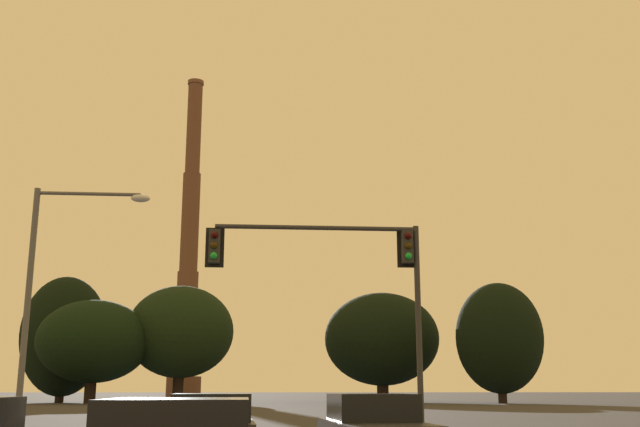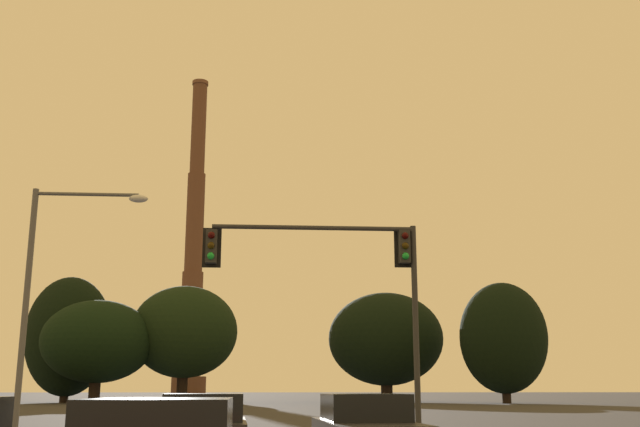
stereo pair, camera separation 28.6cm
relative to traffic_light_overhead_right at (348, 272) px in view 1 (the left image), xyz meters
The scene contains 8 objects.
traffic_light_overhead_right is the anchor object (origin of this frame).
street_lamp 9.69m from the traffic_light_overhead_right, 168.55° to the left, with size 3.81×0.36×8.03m.
smokestack 117.53m from the traffic_light_overhead_right, 97.96° to the left, with size 6.15×6.15×59.98m.
treeline_far_right 63.70m from the traffic_light_overhead_right, 100.47° to the left, with size 11.85×10.66×12.84m.
treeline_center_left 60.67m from the traffic_light_overhead_right, 67.87° to the left, with size 9.30×8.37×12.68m.
treeline_center_right 68.73m from the traffic_light_overhead_right, 111.03° to the left, with size 9.53×8.58×13.97m.
treeline_right_mid 66.14m from the traffic_light_overhead_right, 79.90° to the left, with size 13.44×12.09×12.59m.
treeline_left_mid 63.39m from the traffic_light_overhead_right, 108.85° to the left, with size 12.01×10.81×10.88m.
Camera 1 is at (1.07, -2.18, 1.54)m, focal length 42.00 mm.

